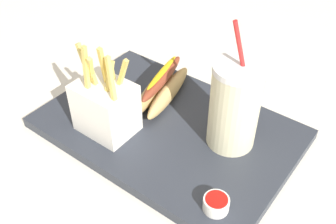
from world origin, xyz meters
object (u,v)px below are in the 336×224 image
object	(u,v)px
fries_basket	(105,106)
ketchup_cup_1	(216,203)
hot_dog_1	(162,87)
soda_cup	(235,106)

from	to	relation	value
fries_basket	ketchup_cup_1	bearing A→B (deg)	172.66
hot_dog_1	ketchup_cup_1	bearing A→B (deg)	144.20
soda_cup	hot_dog_1	size ratio (longest dim) A/B	1.25
ketchup_cup_1	hot_dog_1	bearing A→B (deg)	-35.80
ketchup_cup_1	soda_cup	bearing A→B (deg)	-67.77
soda_cup	hot_dog_1	xyz separation A→B (m)	(0.17, -0.03, -0.05)
hot_dog_1	fries_basket	bearing A→B (deg)	80.03
fries_basket	soda_cup	bearing A→B (deg)	-151.30
hot_dog_1	ketchup_cup_1	size ratio (longest dim) A/B	4.69
soda_cup	fries_basket	world-z (taller)	soda_cup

